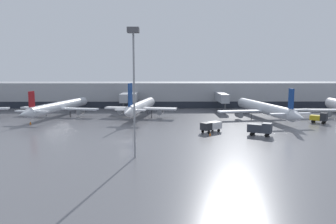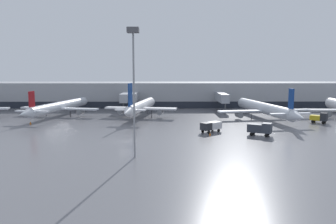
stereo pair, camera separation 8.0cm
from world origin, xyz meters
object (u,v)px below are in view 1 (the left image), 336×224
object	(u,v)px
parked_jet_1	(265,109)
traffic_cone_0	(30,123)
traffic_cone_2	(210,134)
parked_jet_0	(59,107)
service_truck_1	(319,117)
apron_light_mast_1	(134,57)
service_truck_2	(211,126)
parked_jet_2	(141,106)
traffic_cone_1	(289,112)
service_truck_0	(260,128)

from	to	relation	value
parked_jet_1	traffic_cone_0	distance (m)	63.66
traffic_cone_0	traffic_cone_2	bearing A→B (deg)	-18.33
parked_jet_0	traffic_cone_2	bearing A→B (deg)	-113.26
service_truck_1	apron_light_mast_1	distance (m)	57.90
parked_jet_1	service_truck_2	size ratio (longest dim) A/B	7.44
parked_jet_0	traffic_cone_0	distance (m)	14.90
parked_jet_2	service_truck_1	size ratio (longest dim) A/B	7.59
parked_jet_0	traffic_cone_0	bearing A→B (deg)	-179.44
parked_jet_0	service_truck_1	xyz separation A→B (m)	(72.12, -13.16, -1.39)
service_truck_1	traffic_cone_2	distance (m)	34.70
service_truck_2	apron_light_mast_1	bearing A→B (deg)	15.55
parked_jet_2	service_truck_2	size ratio (longest dim) A/B	6.22
service_truck_2	traffic_cone_1	xyz separation A→B (m)	(29.31, 30.60, -1.10)
service_truck_1	traffic_cone_2	xyz separation A→B (m)	(-30.84, -15.86, -1.11)
parked_jet_0	service_truck_1	distance (m)	73.33
traffic_cone_0	traffic_cone_1	distance (m)	76.74
traffic_cone_1	apron_light_mast_1	world-z (taller)	apron_light_mast_1
parked_jet_2	traffic_cone_1	bearing A→B (deg)	-69.97
parked_jet_2	service_truck_2	xyz separation A→B (m)	(17.42, -22.19, -1.83)
traffic_cone_1	service_truck_2	bearing A→B (deg)	-133.76
parked_jet_1	traffic_cone_0	size ratio (longest dim) A/B	49.06
traffic_cone_1	parked_jet_1	bearing A→B (deg)	-136.41
parked_jet_2	traffic_cone_0	world-z (taller)	parked_jet_2
service_truck_0	service_truck_2	xyz separation A→B (m)	(-9.92, 3.88, -0.16)
parked_jet_1	service_truck_1	world-z (taller)	parked_jet_1
traffic_cone_1	traffic_cone_2	distance (m)	45.63
service_truck_1	traffic_cone_2	world-z (taller)	service_truck_1
parked_jet_0	service_truck_0	world-z (taller)	parked_jet_0
parked_jet_1	service_truck_1	distance (m)	14.44
parked_jet_1	service_truck_2	xyz separation A→B (m)	(-18.11, -19.94, -1.42)
parked_jet_0	apron_light_mast_1	xyz separation A→B (m)	(26.80, -46.21, 13.00)
parked_jet_2	traffic_cone_1	xyz separation A→B (m)	(46.72, 8.42, -2.92)
parked_jet_1	service_truck_0	world-z (taller)	parked_jet_1
service_truck_0	apron_light_mast_1	xyz separation A→B (m)	(-25.09, -17.07, 14.27)
service_truck_0	service_truck_1	world-z (taller)	service_truck_0
traffic_cone_1	traffic_cone_2	world-z (taller)	traffic_cone_2
parked_jet_0	parked_jet_2	xyz separation A→B (m)	(24.56, -3.07, 0.40)
parked_jet_0	service_truck_1	bearing A→B (deg)	-88.49
parked_jet_2	service_truck_0	world-z (taller)	parked_jet_2
parked_jet_2	apron_light_mast_1	distance (m)	45.00
traffic_cone_1	traffic_cone_0	bearing A→B (deg)	-165.09
service_truck_0	service_truck_2	size ratio (longest dim) A/B	1.01
parked_jet_2	apron_light_mast_1	world-z (taller)	apron_light_mast_1
service_truck_2	traffic_cone_0	distance (m)	46.16
parked_jet_2	service_truck_1	world-z (taller)	parked_jet_2
parked_jet_2	traffic_cone_0	distance (m)	29.82
apron_light_mast_1	parked_jet_2	bearing A→B (deg)	92.98
parked_jet_1	traffic_cone_1	size ratio (longest dim) A/B	54.15
service_truck_0	traffic_cone_2	size ratio (longest dim) A/B	6.88
traffic_cone_0	apron_light_mast_1	world-z (taller)	apron_light_mast_1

